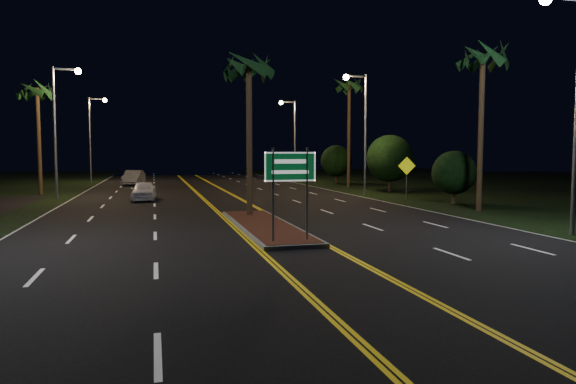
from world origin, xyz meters
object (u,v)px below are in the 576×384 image
object	(u,v)px
median_island	(265,226)
palm_left_far	(37,91)
palm_right_near	(483,57)
car_far	(133,177)
shrub_far	(336,161)
shrub_near	(454,173)
car_near	(144,189)
shrub_mid	(390,158)
palm_right_far	(349,87)
streetlight_left_mid	(60,116)
highway_sign	(290,175)
streetlight_left_far	(93,129)
streetlight_right_far	(292,131)
palm_median	(249,67)
warning_sign	(407,171)
streetlight_right_near	(570,86)
streetlight_right_mid	(361,120)

from	to	relation	value
median_island	palm_left_far	world-z (taller)	palm_left_far
palm_right_near	car_far	size ratio (longest dim) A/B	1.84
shrub_far	car_far	size ratio (longest dim) A/B	0.78
shrub_near	car_near	distance (m)	20.11
shrub_mid	palm_right_far	bearing A→B (deg)	101.31
streetlight_left_mid	shrub_near	distance (m)	26.37
median_island	highway_sign	distance (m)	4.80
palm_right_far	streetlight_left_far	bearing A→B (deg)	149.12
streetlight_left_far	palm_right_far	bearing A→B (deg)	-30.88
streetlight_right_far	car_far	bearing A→B (deg)	-168.17
highway_sign	streetlight_left_far	xyz separation A→B (m)	(-10.61, 41.20, 3.25)
highway_sign	car_near	world-z (taller)	highway_sign
streetlight_left_mid	shrub_far	bearing A→B (deg)	26.18
palm_median	shrub_far	size ratio (longest dim) A/B	2.10
palm_median	shrub_near	size ratio (longest dim) A/B	2.52
car_near	warning_sign	distance (m)	17.75
streetlight_left_far	palm_left_far	xyz separation A→B (m)	(-2.19, -16.00, 2.09)
highway_sign	palm_right_far	size ratio (longest dim) A/B	0.31
shrub_mid	car_far	size ratio (longest dim) A/B	0.91
palm_left_far	streetlight_left_far	bearing A→B (deg)	82.22
highway_sign	palm_median	world-z (taller)	palm_median
streetlight_left_far	car_near	size ratio (longest dim) A/B	1.98
streetlight_left_mid	streetlight_right_near	distance (m)	30.57
shrub_far	shrub_near	bearing A→B (deg)	-90.78
highway_sign	palm_left_far	size ratio (longest dim) A/B	0.36
streetlight_right_near	streetlight_right_mid	distance (m)	20.00
car_far	highway_sign	bearing A→B (deg)	-70.27
streetlight_right_near	shrub_near	world-z (taller)	streetlight_right_near
streetlight_right_mid	car_near	world-z (taller)	streetlight_right_mid
streetlight_right_far	median_island	bearing A→B (deg)	-106.87
streetlight_left_mid	palm_right_far	world-z (taller)	palm_right_far
median_island	highway_sign	bearing A→B (deg)	-90.00
streetlight_right_mid	shrub_mid	xyz separation A→B (m)	(3.39, 2.00, -2.93)
streetlight_right_mid	streetlight_right_far	xyz separation A→B (m)	(0.00, 20.00, 0.00)
highway_sign	palm_right_far	distance (m)	30.81
warning_sign	palm_left_far	bearing A→B (deg)	163.70
car_far	warning_sign	world-z (taller)	warning_sign
streetlight_left_far	car_near	world-z (taller)	streetlight_left_far
streetlight_left_far	streetlight_left_mid	bearing A→B (deg)	-90.00
highway_sign	streetlight_right_mid	size ratio (longest dim) A/B	0.36
shrub_near	car_far	size ratio (longest dim) A/B	0.65
palm_right_far	streetlight_left_mid	bearing A→B (deg)	-165.63
highway_sign	streetlight_left_mid	world-z (taller)	streetlight_left_mid
streetlight_right_far	palm_median	distance (m)	33.28
median_island	streetlight_left_far	size ratio (longest dim) A/B	1.14
palm_right_near	palm_right_far	size ratio (longest dim) A/B	0.90
streetlight_right_far	palm_right_far	bearing A→B (deg)	-79.67
palm_right_far	shrub_far	distance (m)	9.13
highway_sign	streetlight_right_near	xyz separation A→B (m)	(10.61, -0.80, 3.25)
median_island	streetlight_left_far	distance (m)	38.89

